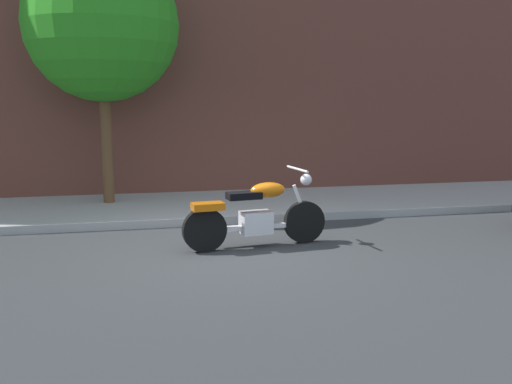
% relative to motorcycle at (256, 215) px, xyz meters
% --- Properties ---
extents(ground_plane, '(60.00, 60.00, 0.00)m').
position_rel_motorcycle_xyz_m(ground_plane, '(-0.36, -0.27, -0.46)').
color(ground_plane, '#303335').
extents(sidewalk, '(22.67, 2.78, 0.14)m').
position_rel_motorcycle_xyz_m(sidewalk, '(-0.36, 2.88, -0.39)').
color(sidewalk, '#A3A3A3').
rests_on(sidewalk, ground).
extents(motorcycle, '(2.13, 0.70, 1.12)m').
position_rel_motorcycle_xyz_m(motorcycle, '(0.00, 0.00, 0.00)').
color(motorcycle, black).
rests_on(motorcycle, ground).
extents(street_tree, '(2.82, 2.82, 4.86)m').
position_rel_motorcycle_xyz_m(street_tree, '(-2.17, 3.32, 2.98)').
color(street_tree, brown).
rests_on(street_tree, ground).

